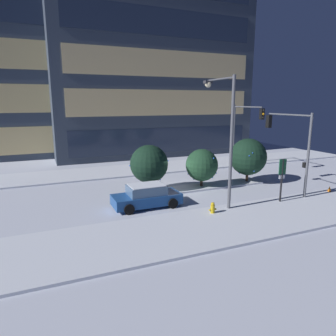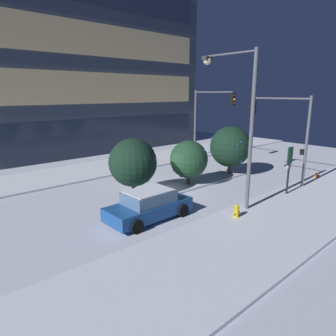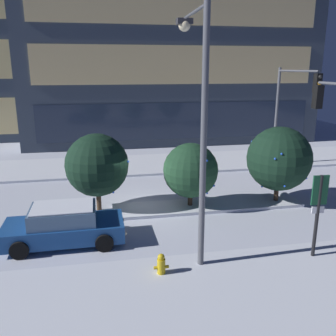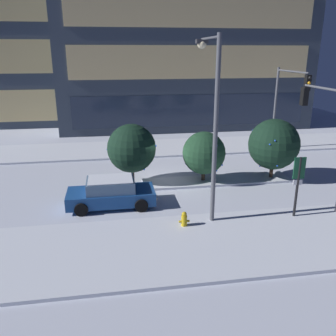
% 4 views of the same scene
% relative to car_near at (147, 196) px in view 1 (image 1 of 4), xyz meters
% --- Properties ---
extents(ground, '(52.00, 52.00, 0.00)m').
position_rel_car_near_xyz_m(ground, '(2.74, 3.13, -0.71)').
color(ground, silver).
extents(curb_strip_near, '(52.00, 5.20, 0.14)m').
position_rel_car_near_xyz_m(curb_strip_near, '(2.74, -4.54, -0.64)').
color(curb_strip_near, silver).
rests_on(curb_strip_near, ground).
extents(curb_strip_far, '(52.00, 5.20, 0.14)m').
position_rel_car_near_xyz_m(curb_strip_far, '(2.74, 10.80, -0.64)').
color(curb_strip_far, silver).
rests_on(curb_strip_far, ground).
extents(median_strip, '(9.00, 1.80, 0.14)m').
position_rel_car_near_xyz_m(median_strip, '(6.39, 2.59, -0.64)').
color(median_strip, silver).
rests_on(median_strip, ground).
extents(office_tower_main, '(24.95, 13.40, 30.90)m').
position_rel_car_near_xyz_m(office_tower_main, '(7.88, 22.75, 14.74)').
color(office_tower_main, '#384251').
rests_on(office_tower_main, ground).
extents(office_tower_secondary, '(13.78, 9.51, 18.89)m').
position_rel_car_near_xyz_m(office_tower_secondary, '(-5.30, 25.39, 8.74)').
color(office_tower_secondary, '#384251').
rests_on(office_tower_secondary, ground).
extents(car_near, '(4.50, 2.10, 1.49)m').
position_rel_car_near_xyz_m(car_near, '(0.00, 0.00, 0.00)').
color(car_near, '#19478C').
rests_on(car_near, ground).
extents(traffic_light_corner_far_right, '(0.32, 4.63, 6.44)m').
position_rel_car_near_xyz_m(traffic_light_corner_far_right, '(12.84, 7.22, 3.78)').
color(traffic_light_corner_far_right, '#565960').
rests_on(traffic_light_corner_far_right, ground).
extents(traffic_light_corner_near_right, '(0.32, 4.54, 6.00)m').
position_rel_car_near_xyz_m(traffic_light_corner_near_right, '(10.81, -1.01, 3.42)').
color(traffic_light_corner_near_right, '#565960').
rests_on(traffic_light_corner_near_right, ground).
extents(street_lamp_arched, '(0.56, 3.48, 8.27)m').
position_rel_car_near_xyz_m(street_lamp_arched, '(4.59, -1.73, 4.66)').
color(street_lamp_arched, '#565960').
rests_on(street_lamp_arched, ground).
extents(fire_hydrant, '(0.48, 0.26, 0.81)m').
position_rel_car_near_xyz_m(fire_hydrant, '(3.18, -2.98, -0.32)').
color(fire_hydrant, gold).
rests_on(fire_hydrant, ground).
extents(parking_info_sign, '(0.55, 0.12, 3.03)m').
position_rel_car_near_xyz_m(parking_info_sign, '(8.53, -2.84, 1.24)').
color(parking_info_sign, black).
rests_on(parking_info_sign, ground).
extents(decorated_tree_median, '(2.55, 2.55, 3.11)m').
position_rel_car_near_xyz_m(decorated_tree_median, '(5.52, 2.65, 1.12)').
color(decorated_tree_median, '#473323').
rests_on(decorated_tree_median, ground).
extents(decorated_tree_left_of_median, '(2.88, 2.86, 3.61)m').
position_rel_car_near_xyz_m(decorated_tree_left_of_median, '(1.29, 3.11, 1.47)').
color(decorated_tree_left_of_median, '#473323').
rests_on(decorated_tree_left_of_median, ground).
extents(decorated_tree_right_of_median, '(3.06, 3.06, 3.76)m').
position_rel_car_near_xyz_m(decorated_tree_right_of_median, '(9.81, 2.49, 1.52)').
color(decorated_tree_right_of_median, '#473323').
rests_on(decorated_tree_right_of_median, ground).
extents(construction_cone, '(0.36, 0.36, 0.55)m').
position_rel_car_near_xyz_m(construction_cone, '(13.61, -2.45, -0.44)').
color(construction_cone, orange).
rests_on(construction_cone, ground).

